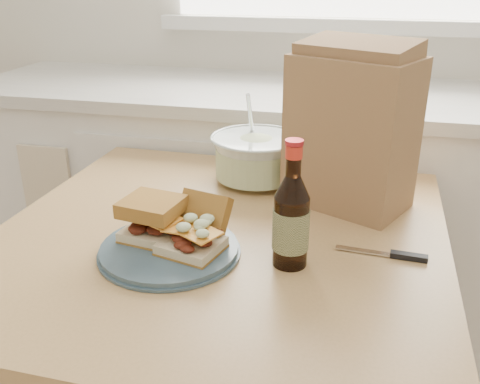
% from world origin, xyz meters
% --- Properties ---
extents(cabinet_run, '(2.50, 0.64, 0.94)m').
position_xyz_m(cabinet_run, '(-0.00, 1.70, 0.47)').
color(cabinet_run, white).
rests_on(cabinet_run, ground).
extents(dining_table, '(0.98, 0.98, 0.80)m').
position_xyz_m(dining_table, '(-0.16, 0.89, 0.68)').
color(dining_table, tan).
rests_on(dining_table, ground).
extents(plate, '(0.27, 0.27, 0.02)m').
position_xyz_m(plate, '(-0.23, 0.78, 0.81)').
color(plate, '#3C5362').
rests_on(plate, dining_table).
extents(sandwich_left, '(0.13, 0.12, 0.08)m').
position_xyz_m(sandwich_left, '(-0.27, 0.81, 0.86)').
color(sandwich_left, '#F6E4AD').
rests_on(sandwich_left, plate).
extents(sandwich_right, '(0.13, 0.18, 0.10)m').
position_xyz_m(sandwich_right, '(-0.18, 0.80, 0.85)').
color(sandwich_right, '#F6E4AD').
rests_on(sandwich_right, plate).
extents(coleslaw_bowl, '(0.24, 0.24, 0.24)m').
position_xyz_m(coleslaw_bowl, '(-0.14, 1.20, 0.86)').
color(coleslaw_bowl, silver).
rests_on(coleslaw_bowl, dining_table).
extents(beer_bottle, '(0.07, 0.07, 0.25)m').
position_xyz_m(beer_bottle, '(0.01, 0.80, 0.89)').
color(beer_bottle, black).
rests_on(beer_bottle, dining_table).
extents(knife, '(0.18, 0.03, 0.01)m').
position_xyz_m(knife, '(0.22, 0.87, 0.80)').
color(knife, silver).
rests_on(knife, dining_table).
extents(paper_bag, '(0.32, 0.27, 0.35)m').
position_xyz_m(paper_bag, '(0.10, 1.12, 0.97)').
color(paper_bag, '#9A704A').
rests_on(paper_bag, dining_table).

